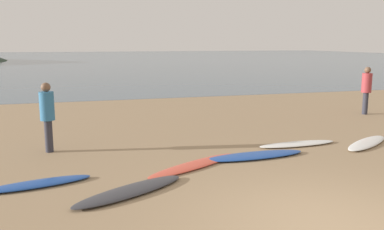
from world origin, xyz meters
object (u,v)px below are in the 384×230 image
person_0 (47,111)px  person_2 (367,86)px  surfboard_1 (37,184)px  surfboard_5 (297,144)px  surfboard_2 (130,191)px  surfboard_6 (367,143)px  surfboard_3 (194,165)px  surfboard_4 (255,156)px

person_0 → person_2: 11.19m
surfboard_1 → surfboard_5: bearing=-0.0°
surfboard_2 → person_2: (9.45, 5.66, 0.98)m
surfboard_6 → person_2: (3.04, 3.88, 0.99)m
surfboard_3 → surfboard_4: size_ratio=1.03×
surfboard_1 → surfboard_5: (6.23, 1.36, -0.00)m
surfboard_1 → surfboard_5: 6.38m
surfboard_2 → surfboard_3: surfboard_2 is taller
surfboard_3 → surfboard_4: surfboard_4 is taller
surfboard_4 → surfboard_5: 1.70m
surfboard_4 → surfboard_5: size_ratio=1.14×
surfboard_6 → surfboard_4: bearing=153.4°
surfboard_3 → surfboard_1: bearing=157.4°
surfboard_3 → surfboard_2: bearing=-170.7°
surfboard_1 → surfboard_6: surfboard_6 is taller
surfboard_4 → person_2: 7.67m
surfboard_1 → surfboard_3: size_ratio=0.78×
surfboard_5 → person_0: (-6.12, 1.12, 0.96)m
surfboard_6 → person_2: 5.02m
surfboard_5 → person_2: person_2 is taller
surfboard_5 → person_0: bearing=168.1°
surfboard_2 → surfboard_6: size_ratio=1.05×
surfboard_6 → person_0: size_ratio=1.29×
surfboard_1 → surfboard_4: bearing=-4.7°
surfboard_4 → person_2: person_2 is taller
surfboard_1 → person_0: 2.66m
surfboard_6 → surfboard_1: bearing=155.0°
surfboard_5 → surfboard_2: bearing=-155.9°
surfboard_3 → surfboard_5: 3.24m
surfboard_2 → person_0: size_ratio=1.36×
surfboard_2 → surfboard_4: surfboard_2 is taller
surfboard_2 → person_0: (-1.50, 3.34, 0.95)m
surfboard_3 → person_2: size_ratio=1.46×
surfboard_4 → surfboard_5: surfboard_4 is taller
surfboard_1 → surfboard_5: size_ratio=0.92×
surfboard_1 → surfboard_4: 4.74m
surfboard_2 → surfboard_6: bearing=-12.9°
surfboard_2 → surfboard_1: bearing=123.5°
surfboard_1 → surfboard_6: (8.02, 0.92, 0.00)m
surfboard_1 → surfboard_4: size_ratio=0.80×
person_2 → surfboard_3: bearing=54.8°
surfboard_3 → person_2: person_2 is taller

